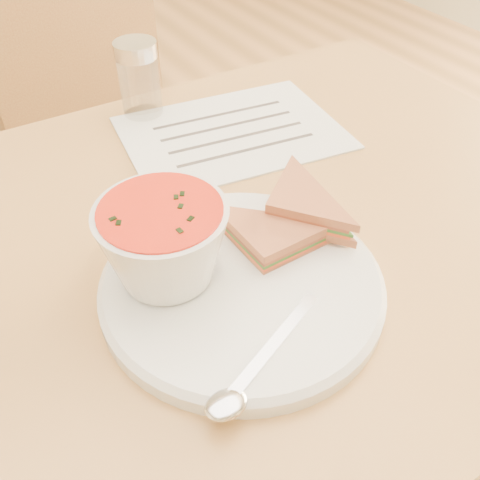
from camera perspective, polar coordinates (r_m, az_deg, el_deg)
dining_table at (r=0.91m, az=-1.60°, el=-16.92°), size 1.00×0.70×0.75m
chair_far at (r=1.23m, az=-10.16°, el=7.94°), size 0.52×0.52×0.94m
plate at (r=0.54m, az=0.20°, el=-4.90°), size 0.29×0.29×0.02m
soup_bowl at (r=0.51m, az=-8.05°, el=-0.67°), size 0.14×0.14×0.09m
sandwich_half_a at (r=0.52m, az=2.55°, el=-3.10°), size 0.10×0.10×0.03m
sandwich_half_b at (r=0.56m, az=2.65°, el=2.57°), size 0.14×0.14×0.03m
spoon at (r=0.47m, az=2.54°, el=-12.42°), size 0.18×0.11×0.01m
paper_menu at (r=0.78m, az=-0.84°, el=11.39°), size 0.33×0.26×0.00m
condiment_shaker at (r=0.82m, az=-10.70°, el=16.48°), size 0.08×0.08×0.11m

